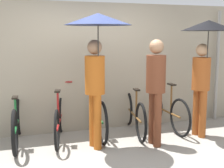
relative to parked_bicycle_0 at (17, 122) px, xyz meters
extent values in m
plane|color=gray|center=(1.41, -1.31, -0.38)|extent=(30.00, 30.00, 0.00)
cube|color=gray|center=(1.41, 0.47, 0.85)|extent=(11.17, 0.12, 2.44)
torus|color=black|center=(0.05, 0.54, -0.01)|extent=(0.12, 0.73, 0.72)
torus|color=black|center=(-0.05, -0.55, -0.01)|extent=(0.12, 0.73, 0.72)
cylinder|color=#19662D|center=(0.00, -0.01, -0.01)|extent=(0.13, 1.09, 0.04)
cylinder|color=#19662D|center=(-0.02, -0.20, 0.22)|extent=(0.04, 0.04, 0.46)
cube|color=black|center=(-0.02, -0.20, 0.47)|extent=(0.11, 0.21, 0.03)
cylinder|color=#19662D|center=(0.05, 0.54, 0.29)|extent=(0.04, 0.04, 0.62)
cylinder|color=#19662D|center=(0.05, 0.54, 0.60)|extent=(0.44, 0.06, 0.03)
torus|color=black|center=(0.81, 0.44, -0.04)|extent=(0.19, 0.66, 0.67)
torus|color=black|center=(0.59, -0.53, -0.04)|extent=(0.19, 0.66, 0.67)
cylinder|color=maroon|center=(0.70, -0.05, -0.04)|extent=(0.26, 0.98, 0.04)
cylinder|color=maroon|center=(0.66, -0.22, 0.24)|extent=(0.04, 0.04, 0.56)
cube|color=black|center=(0.66, -0.22, 0.54)|extent=(0.13, 0.21, 0.03)
cylinder|color=maroon|center=(0.81, 0.44, 0.27)|extent=(0.04, 0.04, 0.63)
cylinder|color=maroon|center=(0.81, 0.44, 0.59)|extent=(0.44, 0.12, 0.03)
torus|color=black|center=(1.45, 0.60, 0.00)|extent=(0.11, 0.75, 0.74)
torus|color=black|center=(1.36, -0.48, 0.00)|extent=(0.11, 0.75, 0.74)
cylinder|color=#19662D|center=(1.41, 0.06, 0.00)|extent=(0.12, 1.08, 0.04)
cylinder|color=#19662D|center=(1.39, -0.13, 0.26)|extent=(0.04, 0.04, 0.53)
cube|color=black|center=(1.39, -0.13, 0.54)|extent=(0.11, 0.21, 0.03)
cylinder|color=#19662D|center=(1.45, 0.60, 0.30)|extent=(0.04, 0.04, 0.62)
cylinder|color=#19662D|center=(1.45, 0.60, 0.61)|extent=(0.44, 0.06, 0.03)
torus|color=black|center=(2.19, 0.50, -0.03)|extent=(0.16, 0.70, 0.70)
torus|color=black|center=(2.02, -0.57, -0.03)|extent=(0.16, 0.70, 0.70)
cylinder|color=brown|center=(2.11, -0.04, -0.03)|extent=(0.21, 1.07, 0.04)
cylinder|color=brown|center=(2.08, -0.22, 0.22)|extent=(0.04, 0.04, 0.50)
cube|color=black|center=(2.08, -0.22, 0.49)|extent=(0.12, 0.21, 0.03)
cylinder|color=brown|center=(2.19, 0.50, 0.31)|extent=(0.04, 0.04, 0.68)
cylinder|color=brown|center=(2.19, 0.50, 0.65)|extent=(0.44, 0.10, 0.03)
torus|color=black|center=(2.81, 0.53, -0.02)|extent=(0.05, 0.71, 0.71)
torus|color=black|center=(2.82, -0.52, -0.02)|extent=(0.05, 0.71, 0.71)
cylinder|color=brown|center=(2.81, 0.01, -0.02)|extent=(0.05, 1.05, 0.04)
cylinder|color=brown|center=(2.81, -0.18, 0.25)|extent=(0.04, 0.04, 0.55)
cube|color=black|center=(2.81, -0.18, 0.54)|extent=(0.09, 0.20, 0.03)
cylinder|color=brown|center=(2.81, 0.53, 0.32)|extent=(0.04, 0.04, 0.68)
cylinder|color=brown|center=(2.81, 0.53, 0.66)|extent=(0.44, 0.03, 0.03)
cylinder|color=#B25619|center=(1.20, -0.48, 0.07)|extent=(0.13, 0.13, 0.90)
cylinder|color=#B25619|center=(1.23, -0.66, 0.07)|extent=(0.13, 0.13, 0.90)
cylinder|color=#B25619|center=(1.21, -0.57, 0.83)|extent=(0.32, 0.32, 0.61)
sphere|color=#997051|center=(1.21, -0.57, 1.27)|extent=(0.23, 0.23, 0.23)
cylinder|color=#332D28|center=(1.23, -0.71, 1.23)|extent=(0.02, 0.02, 0.74)
cone|color=#19234C|center=(1.23, -0.71, 1.69)|extent=(1.03, 1.03, 0.18)
cylinder|color=brown|center=(2.19, -0.68, 0.07)|extent=(0.13, 0.13, 0.90)
cylinder|color=brown|center=(2.20, -0.86, 0.07)|extent=(0.13, 0.13, 0.90)
cylinder|color=brown|center=(2.19, -0.77, 0.83)|extent=(0.32, 0.32, 0.61)
sphere|color=#997051|center=(2.19, -0.77, 1.27)|extent=(0.23, 0.23, 0.23)
cylinder|color=#9E4C1E|center=(3.16, -0.50, 0.05)|extent=(0.13, 0.13, 0.86)
cylinder|color=#9E4C1E|center=(3.18, -0.68, 0.05)|extent=(0.13, 0.13, 0.86)
cylinder|color=#9E4C1E|center=(3.17, -0.59, 0.77)|extent=(0.32, 0.32, 0.58)
sphere|color=tan|center=(3.17, -0.59, 1.20)|extent=(0.22, 0.22, 0.22)
cylinder|color=#332D28|center=(3.19, -0.73, 1.17)|extent=(0.02, 0.02, 0.72)
cone|color=black|center=(3.19, -0.73, 1.62)|extent=(0.95, 0.95, 0.18)
cylinder|color=gray|center=(4.16, 0.30, 0.79)|extent=(0.07, 0.07, 2.33)
camera|label=1|loc=(-0.06, -5.34, 1.44)|focal=50.00mm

